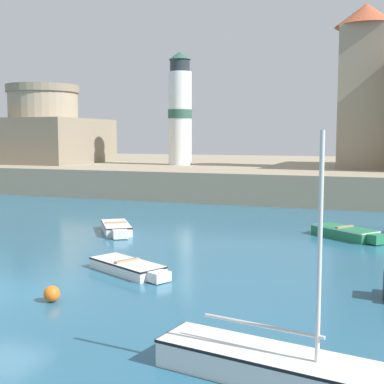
{
  "coord_description": "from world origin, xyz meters",
  "views": [
    {
      "loc": [
        12.27,
        -14.55,
        5.36
      ],
      "look_at": [
        1.02,
        15.53,
        2.0
      ],
      "focal_mm": 50.0,
      "sensor_mm": 36.0,
      "label": 1
    }
  ],
  "objects_px": {
    "dinghy_white_5": "(129,267)",
    "fortress": "(44,134)",
    "sailboat_white_4": "(301,371)",
    "mooring_buoy": "(52,294)",
    "dinghy_white_3": "(116,228)",
    "lighthouse": "(180,111)",
    "dinghy_green_0": "(346,232)"
  },
  "relations": [
    {
      "from": "dinghy_white_5",
      "to": "fortress",
      "type": "xyz_separation_m",
      "value": [
        -26.73,
        31.62,
        5.4
      ]
    },
    {
      "from": "sailboat_white_4",
      "to": "dinghy_white_5",
      "type": "xyz_separation_m",
      "value": [
        -7.9,
        7.37,
        -0.14
      ]
    },
    {
      "from": "sailboat_white_4",
      "to": "mooring_buoy",
      "type": "relative_size",
      "value": 13.24
    },
    {
      "from": "dinghy_white_3",
      "to": "fortress",
      "type": "height_order",
      "value": "fortress"
    },
    {
      "from": "dinghy_white_5",
      "to": "lighthouse",
      "type": "distance_m",
      "value": 34.88
    },
    {
      "from": "lighthouse",
      "to": "dinghy_white_5",
      "type": "bearing_deg",
      "value": -71.62
    },
    {
      "from": "sailboat_white_4",
      "to": "fortress",
      "type": "relative_size",
      "value": 0.6
    },
    {
      "from": "dinghy_green_0",
      "to": "sailboat_white_4",
      "type": "xyz_separation_m",
      "value": [
        0.46,
        -17.83,
        0.07
      ]
    },
    {
      "from": "dinghy_white_3",
      "to": "dinghy_green_0",
      "type": "bearing_deg",
      "value": 13.3
    },
    {
      "from": "mooring_buoy",
      "to": "fortress",
      "type": "height_order",
      "value": "fortress"
    },
    {
      "from": "dinghy_green_0",
      "to": "lighthouse",
      "type": "relative_size",
      "value": 0.35
    },
    {
      "from": "sailboat_white_4",
      "to": "dinghy_white_5",
      "type": "height_order",
      "value": "sailboat_white_4"
    },
    {
      "from": "dinghy_green_0",
      "to": "dinghy_white_3",
      "type": "xyz_separation_m",
      "value": [
        -12.13,
        -2.87,
        -0.02
      ]
    },
    {
      "from": "mooring_buoy",
      "to": "dinghy_white_5",
      "type": "bearing_deg",
      "value": 81.4
    },
    {
      "from": "dinghy_green_0",
      "to": "lighthouse",
      "type": "bearing_deg",
      "value": 129.77
    },
    {
      "from": "sailboat_white_4",
      "to": "dinghy_white_3",
      "type": "bearing_deg",
      "value": 130.08
    },
    {
      "from": "fortress",
      "to": "lighthouse",
      "type": "relative_size",
      "value": 1.04
    },
    {
      "from": "dinghy_white_3",
      "to": "mooring_buoy",
      "type": "height_order",
      "value": "dinghy_white_3"
    },
    {
      "from": "dinghy_white_3",
      "to": "sailboat_white_4",
      "type": "xyz_separation_m",
      "value": [
        12.59,
        -14.96,
        0.09
      ]
    },
    {
      "from": "dinghy_white_3",
      "to": "lighthouse",
      "type": "xyz_separation_m",
      "value": [
        -6.04,
        24.7,
        7.65
      ]
    },
    {
      "from": "dinghy_white_3",
      "to": "mooring_buoy",
      "type": "relative_size",
      "value": 7.32
    },
    {
      "from": "dinghy_white_3",
      "to": "dinghy_white_5",
      "type": "xyz_separation_m",
      "value": [
        4.69,
        -7.59,
        -0.04
      ]
    },
    {
      "from": "fortress",
      "to": "mooring_buoy",
      "type": "bearing_deg",
      "value": -53.93
    },
    {
      "from": "dinghy_white_5",
      "to": "fortress",
      "type": "relative_size",
      "value": 0.34
    },
    {
      "from": "fortress",
      "to": "lighthouse",
      "type": "height_order",
      "value": "lighthouse"
    },
    {
      "from": "dinghy_white_5",
      "to": "lighthouse",
      "type": "height_order",
      "value": "lighthouse"
    },
    {
      "from": "dinghy_green_0",
      "to": "dinghy_white_3",
      "type": "distance_m",
      "value": 12.46
    },
    {
      "from": "lighthouse",
      "to": "dinghy_white_3",
      "type": "bearing_deg",
      "value": -76.26
    },
    {
      "from": "dinghy_white_3",
      "to": "fortress",
      "type": "relative_size",
      "value": 0.33
    },
    {
      "from": "sailboat_white_4",
      "to": "fortress",
      "type": "distance_m",
      "value": 52.41
    },
    {
      "from": "dinghy_white_5",
      "to": "fortress",
      "type": "height_order",
      "value": "fortress"
    },
    {
      "from": "dinghy_white_5",
      "to": "lighthouse",
      "type": "xyz_separation_m",
      "value": [
        -10.73,
        32.29,
        7.69
      ]
    }
  ]
}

